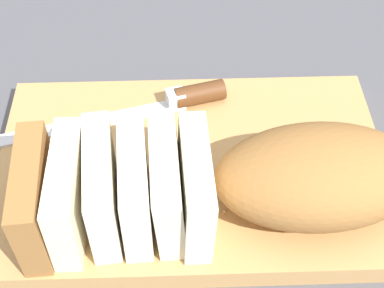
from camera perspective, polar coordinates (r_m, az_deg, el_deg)
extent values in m
plane|color=#4C4C51|center=(0.63, 0.00, -3.32)|extent=(3.00, 3.00, 0.00)
cube|color=tan|center=(0.62, 0.00, -2.61)|extent=(0.42, 0.27, 0.02)
ellipsoid|color=#996633|center=(0.56, 12.31, -3.06)|extent=(0.20, 0.13, 0.08)
cube|color=beige|center=(0.54, 0.84, -4.22)|extent=(0.03, 0.12, 0.08)
cube|color=beige|center=(0.54, -2.44, -3.90)|extent=(0.03, 0.12, 0.09)
cube|color=beige|center=(0.54, -5.66, -4.09)|extent=(0.03, 0.12, 0.08)
cube|color=beige|center=(0.55, -8.86, -4.19)|extent=(0.04, 0.12, 0.08)
cube|color=beige|center=(0.55, -12.05, -4.78)|extent=(0.03, 0.12, 0.08)
cube|color=#996633|center=(0.55, -15.21, -5.15)|extent=(0.03, 0.12, 0.08)
cube|color=silver|center=(0.66, -10.05, 2.06)|extent=(0.20, 0.07, 0.00)
cylinder|color=#593319|center=(0.67, 0.77, 4.98)|extent=(0.06, 0.04, 0.02)
cube|color=silver|center=(0.67, -1.62, 4.42)|extent=(0.02, 0.02, 0.02)
sphere|color=tan|center=(0.61, -4.81, -2.37)|extent=(0.01, 0.01, 0.01)
sphere|color=tan|center=(0.65, -2.21, 2.36)|extent=(0.01, 0.01, 0.01)
sphere|color=tan|center=(0.57, 3.22, -6.65)|extent=(0.00, 0.00, 0.00)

